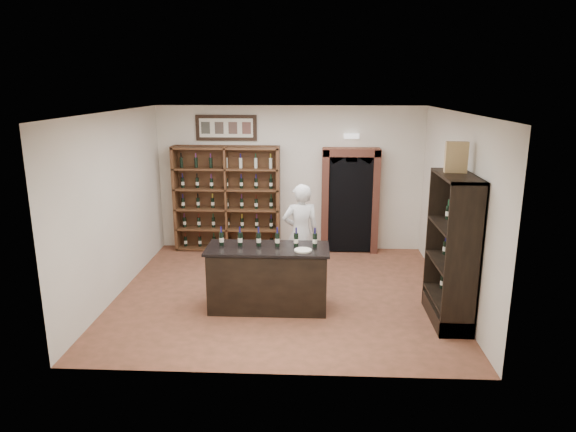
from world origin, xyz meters
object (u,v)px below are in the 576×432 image
(tasting_counter, at_px, (268,278))
(shopkeeper, at_px, (301,233))
(side_cabinet, at_px, (452,273))
(counter_bottle_0, at_px, (221,239))
(wine_shelf, at_px, (227,199))
(wine_crate, at_px, (456,157))

(tasting_counter, relative_size, shopkeeper, 1.07)
(side_cabinet, bearing_deg, counter_bottle_0, 173.93)
(wine_shelf, distance_m, shopkeeper, 2.37)
(tasting_counter, bearing_deg, wine_crate, -2.76)
(wine_shelf, xyz_separation_m, side_cabinet, (3.82, -3.23, -0.35))
(side_cabinet, bearing_deg, tasting_counter, 173.72)
(shopkeeper, bearing_deg, wine_shelf, -57.74)
(wine_shelf, bearing_deg, shopkeeper, -47.92)
(shopkeeper, height_order, wine_crate, wine_crate)
(tasting_counter, bearing_deg, counter_bottle_0, 174.74)
(shopkeeper, bearing_deg, tasting_counter, 58.19)
(counter_bottle_0, xyz_separation_m, wine_crate, (3.41, -0.20, 1.31))
(wine_crate, bearing_deg, wine_shelf, 146.34)
(wine_shelf, relative_size, tasting_counter, 1.17)
(wine_shelf, relative_size, counter_bottle_0, 7.33)
(wine_crate, bearing_deg, counter_bottle_0, -178.03)
(wine_crate, bearing_deg, shopkeeper, 154.57)
(wine_shelf, distance_m, counter_bottle_0, 2.89)
(wine_shelf, height_order, counter_bottle_0, wine_shelf)
(shopkeeper, xyz_separation_m, wine_crate, (2.22, -1.32, 1.54))
(wine_shelf, bearing_deg, wine_crate, -38.91)
(wine_shelf, bearing_deg, side_cabinet, -40.21)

